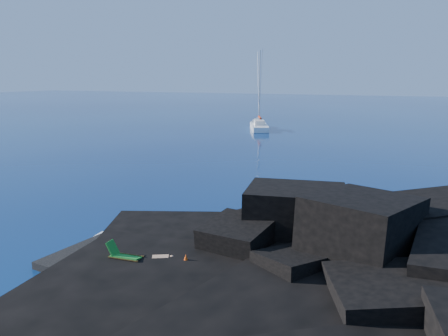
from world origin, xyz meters
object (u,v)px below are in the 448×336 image
object	(u,v)px
sunbather	(160,258)
deck_chair	(126,252)
marker_cone	(186,260)
sailboat	(259,130)

from	to	relation	value
sunbather	deck_chair	bearing A→B (deg)	179.95
deck_chair	marker_cone	size ratio (longest dim) A/B	2.85
sailboat	deck_chair	distance (m)	54.46
sailboat	marker_cone	bearing A→B (deg)	-97.65
sunbather	marker_cone	world-z (taller)	marker_cone
deck_chair	sunbather	distance (m)	1.56
sailboat	marker_cone	xyz separation A→B (m)	(14.92, -52.16, 0.62)
deck_chair	sunbather	world-z (taller)	deck_chair
sailboat	deck_chair	size ratio (longest dim) A/B	8.32
deck_chair	marker_cone	xyz separation A→B (m)	(2.55, 0.87, -0.26)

